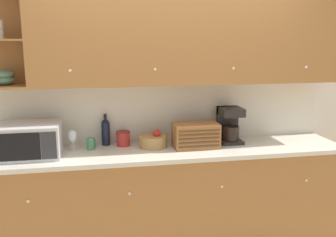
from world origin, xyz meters
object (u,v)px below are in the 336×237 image
object	(u,v)px
wine_bottle	(106,131)
bread_box	(196,135)
wine_glass	(73,137)
storage_canister	(123,138)
mug	(91,144)
microwave	(27,140)
coffee_maker	(230,125)
fruit_basket	(153,141)

from	to	relation	value
wine_bottle	bread_box	size ratio (longest dim) A/B	0.73
wine_glass	wine_bottle	xyz separation A→B (m)	(0.30, 0.15, 0.01)
storage_canister	mug	bearing A→B (deg)	-167.76
microwave	coffee_maker	size ratio (longest dim) A/B	1.60
bread_box	fruit_basket	bearing A→B (deg)	168.22
wine_glass	fruit_basket	distance (m)	0.74
microwave	wine_bottle	xyz separation A→B (m)	(0.67, 0.24, -0.01)
fruit_basket	coffee_maker	distance (m)	0.77
mug	fruit_basket	distance (m)	0.58
bread_box	microwave	bearing A→B (deg)	-179.98
microwave	coffee_maker	bearing A→B (deg)	3.71
wine_glass	coffee_maker	distance (m)	1.50
wine_glass	bread_box	world-z (taller)	bread_box
mug	wine_bottle	size ratio (longest dim) A/B	0.35
wine_glass	mug	bearing A→B (deg)	8.29
mug	coffee_maker	size ratio (longest dim) A/B	0.30
wine_bottle	bread_box	distance (m)	0.86
wine_glass	fruit_basket	bearing A→B (deg)	-0.90
wine_glass	storage_canister	size ratio (longest dim) A/B	1.41
wine_bottle	coffee_maker	distance (m)	1.21
wine_glass	bread_box	xyz separation A→B (m)	(1.13, -0.09, -0.02)
coffee_maker	storage_canister	bearing A→B (deg)	176.64
wine_bottle	microwave	bearing A→B (deg)	-160.27
wine_glass	storage_canister	bearing A→B (deg)	10.87
coffee_maker	wine_bottle	bearing A→B (deg)	174.32
wine_glass	wine_bottle	size ratio (longest dim) A/B	0.64
wine_glass	mug	world-z (taller)	wine_glass
storage_canister	coffee_maker	xyz separation A→B (m)	(1.04, -0.06, 0.11)
fruit_basket	microwave	bearing A→B (deg)	-175.76
mug	wine_bottle	xyz separation A→B (m)	(0.14, 0.12, 0.08)
wine_glass	storage_canister	distance (m)	0.47
fruit_basket	coffee_maker	world-z (taller)	coffee_maker
bread_box	mug	bearing A→B (deg)	173.13
wine_bottle	storage_canister	xyz separation A→B (m)	(0.16, -0.06, -0.07)
wine_glass	coffee_maker	xyz separation A→B (m)	(1.50, 0.03, 0.04)
microwave	wine_bottle	distance (m)	0.71
mug	fruit_basket	bearing A→B (deg)	-3.48
microwave	coffee_maker	xyz separation A→B (m)	(1.87, 0.12, 0.03)
microwave	bread_box	distance (m)	1.50
mug	storage_canister	size ratio (longest dim) A/B	0.76
microwave	fruit_basket	distance (m)	1.11
wine_glass	wine_bottle	distance (m)	0.33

